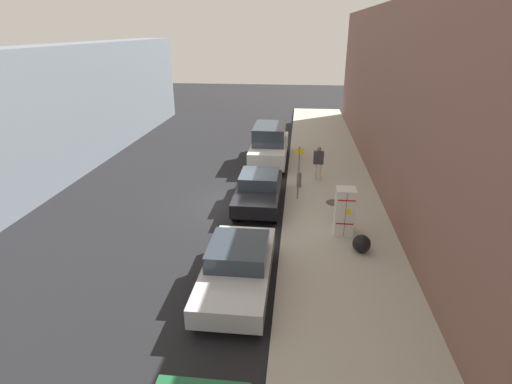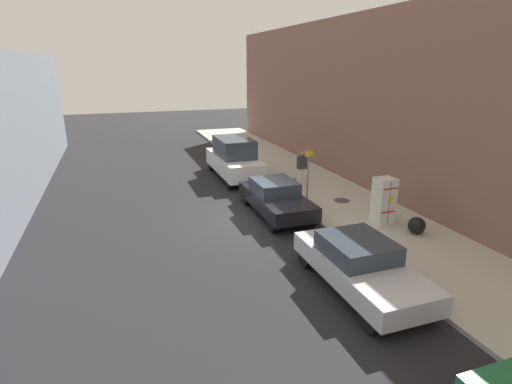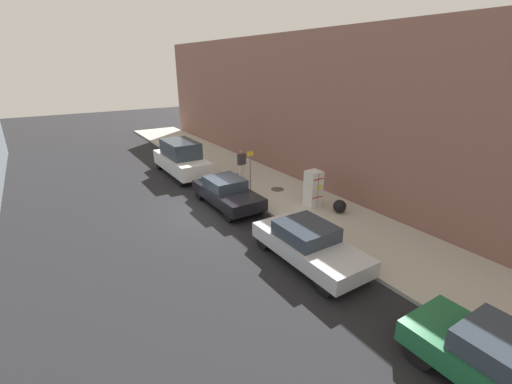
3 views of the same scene
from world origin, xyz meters
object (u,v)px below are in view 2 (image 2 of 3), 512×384
object	(u,v)px
street_sign_post	(308,173)
parked_sedan_silver	(360,264)
trash_bag	(417,225)
parked_sedan_dark	(276,197)
discarded_refrigerator	(384,200)
fire_hydrant	(293,185)
pedestrian_walking_far	(302,166)
parked_van_white	(234,158)

from	to	relation	value
street_sign_post	parked_sedan_silver	bearing A→B (deg)	75.69
trash_bag	parked_sedan_dark	size ratio (longest dim) A/B	0.14
discarded_refrigerator	parked_sedan_dark	xyz separation A→B (m)	(3.33, -2.44, -0.28)
discarded_refrigerator	fire_hydrant	xyz separation A→B (m)	(1.63, -4.43, -0.49)
parked_sedan_silver	fire_hydrant	bearing A→B (deg)	-102.03
fire_hydrant	parked_sedan_silver	distance (m)	8.15
street_sign_post	pedestrian_walking_far	world-z (taller)	street_sign_post
discarded_refrigerator	street_sign_post	distance (m)	3.41
pedestrian_walking_far	parked_sedan_silver	size ratio (longest dim) A/B	0.38
pedestrian_walking_far	parked_sedan_silver	world-z (taller)	pedestrian_walking_far
street_sign_post	trash_bag	distance (m)	4.87
pedestrian_walking_far	parked_sedan_dark	bearing A→B (deg)	-167.03
fire_hydrant	parked_sedan_dark	world-z (taller)	parked_sedan_dark
pedestrian_walking_far	parked_van_white	xyz separation A→B (m)	(2.59, -2.91, -0.05)
street_sign_post	parked_van_white	world-z (taller)	street_sign_post
discarded_refrigerator	street_sign_post	bearing A→B (deg)	-60.10
trash_bag	parked_van_white	distance (m)	10.38
trash_bag	parked_van_white	world-z (taller)	parked_van_white
pedestrian_walking_far	parked_sedan_dark	size ratio (longest dim) A/B	0.39
street_sign_post	trash_bag	bearing A→B (deg)	117.04
fire_hydrant	parked_sedan_silver	world-z (taller)	parked_sedan_silver
fire_hydrant	parked_van_white	size ratio (longest dim) A/B	0.14
pedestrian_walking_far	parked_sedan_silver	bearing A→B (deg)	-142.09
fire_hydrant	pedestrian_walking_far	xyz separation A→B (m)	(-0.89, -0.98, 0.61)
street_sign_post	fire_hydrant	distance (m)	1.78
parked_sedan_dark	trash_bag	bearing A→B (deg)	135.49
parked_van_white	parked_sedan_dark	bearing A→B (deg)	90.00
pedestrian_walking_far	discarded_refrigerator	bearing A→B (deg)	-118.15
discarded_refrigerator	parked_sedan_silver	distance (m)	4.87
parked_sedan_dark	pedestrian_walking_far	bearing A→B (deg)	-131.09
fire_hydrant	trash_bag	world-z (taller)	fire_hydrant
street_sign_post	pedestrian_walking_far	distance (m)	2.68
discarded_refrigerator	street_sign_post	size ratio (longest dim) A/B	0.73
pedestrian_walking_far	parked_van_white	distance (m)	3.90
discarded_refrigerator	parked_sedan_dark	world-z (taller)	discarded_refrigerator
street_sign_post	fire_hydrant	world-z (taller)	street_sign_post
trash_bag	parked_sedan_dark	distance (m)	5.35
parked_sedan_dark	discarded_refrigerator	bearing A→B (deg)	143.81
fire_hydrant	parked_sedan_silver	xyz separation A→B (m)	(1.70, 7.97, 0.21)
discarded_refrigerator	trash_bag	bearing A→B (deg)	110.12
fire_hydrant	trash_bag	distance (m)	6.12
discarded_refrigerator	parked_sedan_silver	size ratio (longest dim) A/B	0.39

